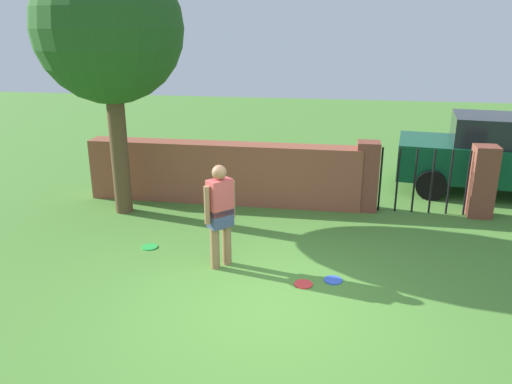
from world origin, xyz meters
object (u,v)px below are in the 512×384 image
at_px(tree, 109,30).
at_px(frisbee_green, 150,247).
at_px(frisbee_blue, 333,280).
at_px(person, 220,212).
at_px(car, 499,155).
at_px(frisbee_red, 303,284).

bearing_deg(tree, frisbee_green, -54.53).
bearing_deg(frisbee_blue, person, 173.06).
xyz_separation_m(tree, car, (7.63, 2.45, -2.61)).
relative_size(person, car, 0.37).
height_order(tree, frisbee_blue, tree).
distance_m(frisbee_blue, frisbee_red, 0.46).
height_order(person, frisbee_blue, person).
bearing_deg(frisbee_blue, frisbee_green, 167.72).
bearing_deg(person, frisbee_red, -64.39).
xyz_separation_m(car, frisbee_blue, (-3.44, -4.69, -0.85)).
height_order(frisbee_green, frisbee_red, same).
xyz_separation_m(person, car, (5.16, 4.48, -0.04)).
bearing_deg(car, tree, 25.15).
bearing_deg(frisbee_green, frisbee_blue, -12.28).
bearing_deg(frisbee_red, tree, 147.17).
xyz_separation_m(person, frisbee_red, (1.31, -0.40, -0.89)).
height_order(tree, frisbee_green, tree).
relative_size(tree, frisbee_blue, 17.95).
xyz_separation_m(car, frisbee_red, (-3.86, -4.88, -0.85)).
bearing_deg(frisbee_blue, frisbee_red, -155.74).
relative_size(person, frisbee_green, 6.00).
distance_m(tree, person, 4.11).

